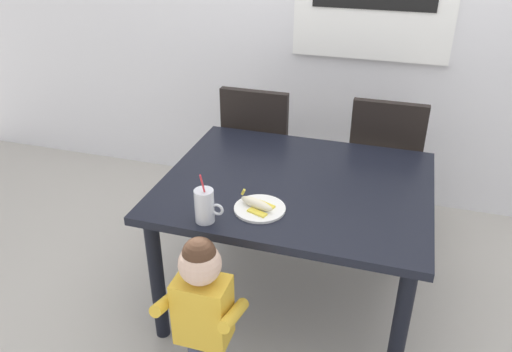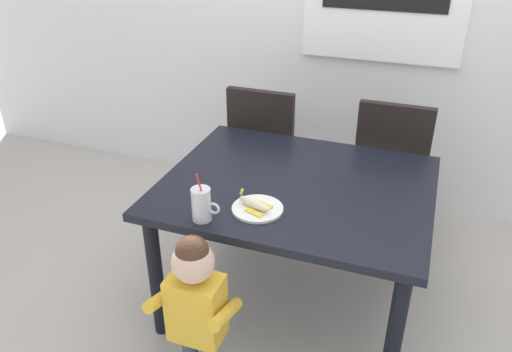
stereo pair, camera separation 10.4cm
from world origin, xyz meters
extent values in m
plane|color=#B7B2A8|center=(0.00, 0.00, 0.00)|extent=(24.00, 24.00, 0.00)
cube|color=black|center=(0.00, 0.00, 0.72)|extent=(1.29, 1.06, 0.04)
cylinder|color=black|center=(-0.56, -0.45, 0.35)|extent=(0.07, 0.07, 0.70)
cylinder|color=black|center=(0.56, -0.45, 0.35)|extent=(0.07, 0.07, 0.70)
cylinder|color=black|center=(-0.56, 0.45, 0.35)|extent=(0.07, 0.07, 0.70)
cylinder|color=black|center=(0.56, 0.45, 0.35)|extent=(0.07, 0.07, 0.70)
cube|color=black|center=(-0.41, 0.81, 0.45)|extent=(0.44, 0.44, 0.06)
cube|color=black|center=(-0.41, 0.61, 0.72)|extent=(0.42, 0.05, 0.48)
cylinder|color=black|center=(-0.22, 1.00, 0.21)|extent=(0.04, 0.04, 0.42)
cylinder|color=black|center=(-0.60, 1.00, 0.21)|extent=(0.04, 0.04, 0.42)
cylinder|color=black|center=(-0.22, 0.62, 0.21)|extent=(0.04, 0.04, 0.42)
cylinder|color=black|center=(-0.60, 0.62, 0.21)|extent=(0.04, 0.04, 0.42)
cube|color=black|center=(0.38, 0.85, 0.45)|extent=(0.44, 0.44, 0.06)
cube|color=black|center=(0.38, 0.65, 0.72)|extent=(0.42, 0.05, 0.48)
cylinder|color=black|center=(0.57, 1.04, 0.21)|extent=(0.04, 0.04, 0.42)
cylinder|color=black|center=(0.19, 1.04, 0.21)|extent=(0.04, 0.04, 0.42)
cylinder|color=black|center=(0.57, 0.66, 0.21)|extent=(0.04, 0.04, 0.42)
cylinder|color=black|center=(0.19, 0.66, 0.21)|extent=(0.04, 0.04, 0.42)
cube|color=gold|center=(-0.21, -0.71, 0.49)|extent=(0.22, 0.15, 0.30)
sphere|color=beige|center=(-0.21, -0.71, 0.72)|extent=(0.17, 0.17, 0.17)
sphere|color=#472D1E|center=(-0.21, -0.71, 0.77)|extent=(0.13, 0.13, 0.13)
cylinder|color=gold|center=(-0.35, -0.73, 0.52)|extent=(0.05, 0.24, 0.13)
cylinder|color=gold|center=(-0.07, -0.73, 0.52)|extent=(0.05, 0.24, 0.13)
cylinder|color=silver|center=(-0.30, -0.45, 0.81)|extent=(0.08, 0.08, 0.15)
cylinder|color=#8C6647|center=(-0.30, -0.45, 0.78)|extent=(0.07, 0.07, 0.08)
torus|color=silver|center=(-0.24, -0.45, 0.81)|extent=(0.06, 0.01, 0.06)
cylinder|color=#E5333F|center=(-0.29, -0.45, 0.88)|extent=(0.01, 0.08, 0.21)
cylinder|color=white|center=(-0.10, -0.30, 0.75)|extent=(0.23, 0.23, 0.01)
ellipsoid|color=#F4EAC6|center=(-0.11, -0.30, 0.77)|extent=(0.17, 0.10, 0.04)
cube|color=yellow|center=(-0.10, -0.34, 0.76)|extent=(0.10, 0.06, 0.01)
cube|color=yellow|center=(-0.08, -0.27, 0.76)|extent=(0.10, 0.06, 0.01)
cylinder|color=yellow|center=(-0.18, -0.27, 0.81)|extent=(0.03, 0.02, 0.03)
camera|label=1|loc=(0.44, -2.11, 1.94)|focal=35.48mm
camera|label=2|loc=(0.54, -2.08, 1.94)|focal=35.48mm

